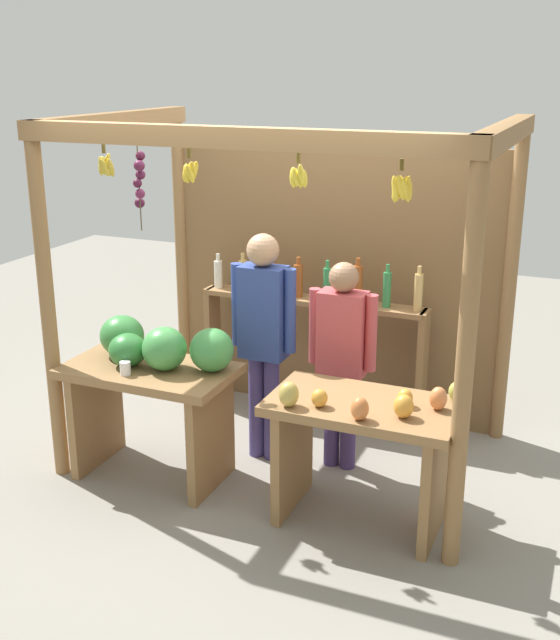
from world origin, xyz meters
name	(u,v)px	position (x,y,z in m)	size (l,w,h in m)	color
ground_plane	(289,453)	(0.00, 0.00, 0.00)	(12.00, 12.00, 0.00)	gray
market_stall	(311,256)	(0.00, 0.40, 1.40)	(2.84, 1.87, 2.41)	olive
fruit_counter_left	(154,374)	(-0.73, -0.63, 0.74)	(1.16, 0.64, 1.09)	olive
fruit_counter_right	(363,436)	(0.76, -0.67, 0.59)	(1.14, 0.64, 0.96)	olive
bottle_shelf_unit	(312,322)	(-0.08, 0.66, 0.81)	(1.82, 0.22, 1.35)	olive
vendor_man	(263,327)	(-0.15, -0.11, 0.99)	(0.48, 0.22, 1.65)	#433A7A
vendor_woman	(342,349)	(0.40, -0.03, 0.88)	(0.48, 0.20, 1.49)	#443169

